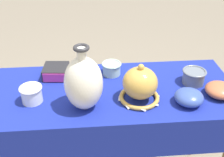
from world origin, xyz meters
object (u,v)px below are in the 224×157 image
(vase_dome_bell, at_px, (140,85))
(mosaic_tile_box, at_px, (56,72))
(vase_tall_bulbous, at_px, (84,83))
(bowl_shallow_terracotta, at_px, (220,90))
(bowl_shallow_cobalt, at_px, (189,97))
(cup_wide_celadon, at_px, (112,68))
(cup_wide_porcelain, at_px, (31,94))
(cup_wide_slate, at_px, (194,76))

(vase_dome_bell, xyz_separation_m, mosaic_tile_box, (-0.44, 0.26, -0.05))
(vase_tall_bulbous, xyz_separation_m, bowl_shallow_terracotta, (0.69, 0.04, -0.11))
(vase_dome_bell, xyz_separation_m, bowl_shallow_cobalt, (0.24, -0.05, -0.05))
(mosaic_tile_box, bearing_deg, cup_wide_celadon, 4.91)
(vase_dome_bell, relative_size, cup_wide_porcelain, 1.91)
(mosaic_tile_box, height_order, cup_wide_celadon, cup_wide_celadon)
(vase_tall_bulbous, bearing_deg, bowl_shallow_terracotta, 2.99)
(cup_wide_porcelain, height_order, bowl_shallow_cobalt, cup_wide_porcelain)
(cup_wide_slate, xyz_separation_m, bowl_shallow_cobalt, (-0.08, -0.18, -0.01))
(bowl_shallow_terracotta, bearing_deg, vase_tall_bulbous, -177.01)
(mosaic_tile_box, height_order, bowl_shallow_cobalt, bowl_shallow_cobalt)
(mosaic_tile_box, relative_size, bowl_shallow_terracotta, 1.01)
(vase_tall_bulbous, distance_m, bowl_shallow_cobalt, 0.52)
(vase_tall_bulbous, relative_size, vase_dome_bell, 1.51)
(mosaic_tile_box, relative_size, cup_wide_porcelain, 1.33)
(vase_dome_bell, bearing_deg, cup_wide_porcelain, 177.23)
(vase_tall_bulbous, height_order, bowl_shallow_terracotta, vase_tall_bulbous)
(cup_wide_slate, distance_m, bowl_shallow_terracotta, 0.16)
(cup_wide_porcelain, xyz_separation_m, bowl_shallow_terracotta, (0.96, -0.03, -0.01))
(mosaic_tile_box, bearing_deg, vase_tall_bulbous, -56.20)
(vase_dome_bell, distance_m, cup_wide_slate, 0.35)
(cup_wide_slate, distance_m, cup_wide_porcelain, 0.87)
(mosaic_tile_box, xyz_separation_m, bowl_shallow_terracotta, (0.86, -0.26, 0.00))
(mosaic_tile_box, xyz_separation_m, bowl_shallow_cobalt, (0.68, -0.31, 0.01))
(cup_wide_celadon, distance_m, bowl_shallow_cobalt, 0.48)
(cup_wide_celadon, bearing_deg, cup_wide_porcelain, -150.96)
(vase_dome_bell, distance_m, mosaic_tile_box, 0.51)
(cup_wide_slate, bearing_deg, bowl_shallow_terracotta, -53.24)
(cup_wide_slate, height_order, cup_wide_porcelain, cup_wide_porcelain)
(vase_dome_bell, distance_m, bowl_shallow_terracotta, 0.42)
(cup_wide_slate, height_order, bowl_shallow_cobalt, cup_wide_slate)
(vase_dome_bell, distance_m, bowl_shallow_cobalt, 0.25)
(cup_wide_celadon, bearing_deg, bowl_shallow_cobalt, -41.16)
(vase_tall_bulbous, relative_size, cup_wide_slate, 2.51)
(vase_dome_bell, relative_size, mosaic_tile_box, 1.43)
(vase_tall_bulbous, xyz_separation_m, mosaic_tile_box, (-0.16, 0.30, -0.11))
(vase_tall_bulbous, distance_m, mosaic_tile_box, 0.36)
(vase_dome_bell, height_order, cup_wide_celadon, vase_dome_bell)
(cup_wide_celadon, distance_m, cup_wide_slate, 0.46)
(bowl_shallow_cobalt, bearing_deg, vase_dome_bell, 167.01)
(mosaic_tile_box, bearing_deg, cup_wide_porcelain, -108.23)
(cup_wide_slate, xyz_separation_m, cup_wide_porcelain, (-0.86, -0.10, 0.00))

